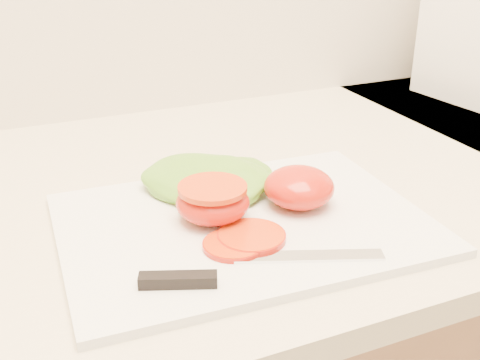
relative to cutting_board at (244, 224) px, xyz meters
name	(u,v)px	position (x,y,z in m)	size (l,w,h in m)	color
cutting_board	(244,224)	(0.00, 0.00, 0.00)	(0.40, 0.29, 0.01)	white
tomato_half_dome	(299,187)	(0.07, 0.01, 0.03)	(0.08, 0.08, 0.05)	#B91F0B
tomato_half_cut	(213,201)	(-0.03, 0.02, 0.03)	(0.08, 0.08, 0.04)	#B91F0B
tomato_slice_0	(251,237)	(-0.01, -0.04, 0.01)	(0.07, 0.07, 0.01)	#D24D10
tomato_slice_1	(233,245)	(-0.03, -0.05, 0.01)	(0.06, 0.06, 0.01)	#D24D10
lettuce_leaf_0	(206,181)	(-0.01, 0.08, 0.02)	(0.16, 0.11, 0.03)	#699B29
lettuce_leaf_1	(243,176)	(0.04, 0.09, 0.02)	(0.10, 0.08, 0.02)	#699B29
knife	(232,270)	(-0.05, -0.09, 0.01)	(0.24, 0.07, 0.01)	silver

